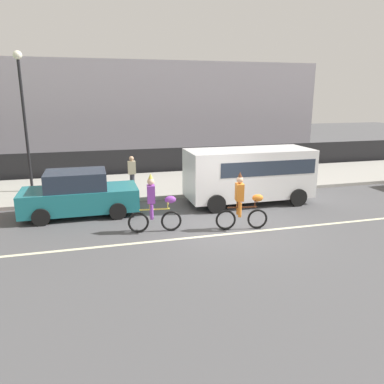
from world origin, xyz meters
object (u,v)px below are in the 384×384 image
(parade_cyclist_orange, at_px, (243,205))
(parked_car_teal, at_px, (79,194))
(parade_cyclist_purple, at_px, (155,207))
(parked_van_white, at_px, (250,172))
(pedestrian_onlooker, at_px, (132,174))
(street_lamp_post, at_px, (23,102))

(parade_cyclist_orange, bearing_deg, parked_car_teal, 150.17)
(parade_cyclist_purple, xyz_separation_m, parked_van_white, (4.29, 2.37, 0.44))
(pedestrian_onlooker, bearing_deg, parade_cyclist_purple, -87.13)
(parade_cyclist_purple, xyz_separation_m, pedestrian_onlooker, (-0.22, 4.47, 0.17))
(parade_cyclist_orange, xyz_separation_m, parked_van_white, (1.53, 2.89, 0.44))
(parade_cyclist_orange, xyz_separation_m, parked_car_teal, (-5.13, 2.94, -0.06))
(street_lamp_post, bearing_deg, pedestrian_onlooker, -20.63)
(parade_cyclist_purple, bearing_deg, parked_van_white, 28.92)
(parade_cyclist_purple, distance_m, parked_van_white, 4.93)
(parade_cyclist_orange, relative_size, parked_car_teal, 0.47)
(parked_car_teal, relative_size, pedestrian_onlooker, 2.53)
(street_lamp_post, xyz_separation_m, pedestrian_onlooker, (4.24, -1.60, -2.97))
(parade_cyclist_orange, bearing_deg, street_lamp_post, 137.73)
(street_lamp_post, relative_size, pedestrian_onlooker, 3.62)
(parked_van_white, bearing_deg, parade_cyclist_orange, -117.84)
(parade_cyclist_purple, distance_m, parked_car_teal, 3.39)
(parade_cyclist_purple, bearing_deg, street_lamp_post, 126.38)
(parade_cyclist_purple, bearing_deg, parked_car_teal, 134.25)
(parade_cyclist_orange, height_order, street_lamp_post, street_lamp_post)
(parked_van_white, relative_size, street_lamp_post, 0.85)
(pedestrian_onlooker, bearing_deg, parked_van_white, -24.85)
(parked_car_teal, xyz_separation_m, pedestrian_onlooker, (2.14, 2.04, 0.23))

